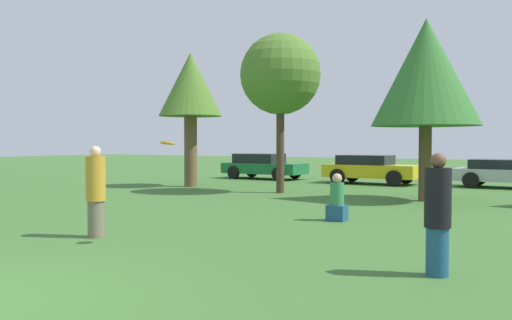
% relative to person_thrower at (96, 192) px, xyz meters
% --- Properties ---
extents(person_thrower, '(0.38, 0.38, 1.79)m').
position_rel_person_thrower_xyz_m(person_thrower, '(0.00, 0.00, 0.00)').
color(person_thrower, '#726651').
rests_on(person_thrower, ground).
extents(person_catcher, '(0.36, 0.36, 1.71)m').
position_rel_person_thrower_xyz_m(person_catcher, '(6.42, 0.29, -0.04)').
color(person_catcher, navy).
rests_on(person_catcher, ground).
extents(frisbee, '(0.27, 0.27, 0.07)m').
position_rel_person_thrower_xyz_m(frisbee, '(1.75, 0.08, 0.95)').
color(frisbee, orange).
extents(bystander_sitting, '(0.44, 0.36, 1.13)m').
position_rel_person_thrower_xyz_m(bystander_sitting, '(3.20, 4.51, -0.43)').
color(bystander_sitting, navy).
rests_on(bystander_sitting, ground).
extents(tree_0, '(2.68, 2.68, 5.67)m').
position_rel_person_thrower_xyz_m(tree_0, '(-5.97, 10.67, 3.31)').
color(tree_0, brown).
rests_on(tree_0, ground).
extents(tree_1, '(2.98, 2.98, 5.88)m').
position_rel_person_thrower_xyz_m(tree_1, '(-1.35, 10.10, 3.47)').
color(tree_1, '#473323').
rests_on(tree_1, ground).
extents(tree_2, '(3.41, 3.41, 5.80)m').
position_rel_person_thrower_xyz_m(tree_2, '(3.93, 10.02, 3.17)').
color(tree_2, brown).
rests_on(tree_2, ground).
extents(parked_car_green, '(4.31, 1.99, 1.30)m').
position_rel_person_thrower_xyz_m(parked_car_green, '(-5.83, 16.51, -0.21)').
color(parked_car_green, '#196633').
rests_on(parked_car_green, ground).
extents(parked_car_yellow, '(4.22, 2.04, 1.30)m').
position_rel_person_thrower_xyz_m(parked_car_yellow, '(0.07, 16.08, -0.20)').
color(parked_car_yellow, gold).
rests_on(parked_car_yellow, ground).
extents(parked_car_silver, '(3.92, 2.06, 1.17)m').
position_rel_person_thrower_xyz_m(parked_car_silver, '(5.53, 16.80, -0.26)').
color(parked_car_silver, '#B2B2B7').
rests_on(parked_car_silver, ground).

